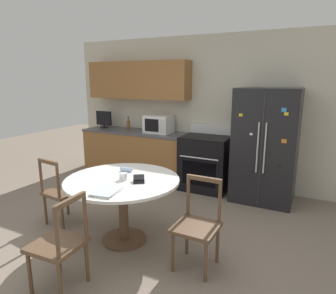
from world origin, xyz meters
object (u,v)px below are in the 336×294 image
at_px(dining_chair_right, 197,226).
at_px(dining_chair_near, 60,245).
at_px(counter_bottle, 128,125).
at_px(wallet, 139,180).
at_px(microwave, 159,124).
at_px(dining_chair_left, 62,192).
at_px(countertop_tv, 104,119).
at_px(candle_glass, 123,177).
at_px(refrigerator, 265,146).
at_px(oven_range, 206,162).

relative_size(dining_chair_right, dining_chair_near, 1.00).
xyz_separation_m(counter_bottle, wallet, (1.56, -2.10, -0.21)).
xyz_separation_m(microwave, dining_chair_left, (-0.28, -2.12, -0.62)).
relative_size(countertop_tv, dining_chair_left, 0.38).
distance_m(candle_glass, wallet, 0.20).
distance_m(countertop_tv, candle_glass, 2.89).
xyz_separation_m(dining_chair_near, candle_glass, (0.04, 0.93, 0.36)).
height_order(dining_chair_right, wallet, dining_chair_right).
height_order(refrigerator, candle_glass, refrigerator).
bearing_deg(dining_chair_right, dining_chair_left, -1.00).
bearing_deg(dining_chair_left, dining_chair_right, 5.43).
relative_size(dining_chair_near, wallet, 5.26).
height_order(refrigerator, microwave, refrigerator).
distance_m(refrigerator, countertop_tv, 3.16).
bearing_deg(candle_glass, dining_chair_left, 179.78).
bearing_deg(dining_chair_near, countertop_tv, 29.26).
relative_size(oven_range, counter_bottle, 4.08).
distance_m(dining_chair_right, wallet, 0.80).
bearing_deg(wallet, refrigerator, 63.31).
bearing_deg(countertop_tv, refrigerator, -1.67).
bearing_deg(dining_chair_left, refrigerator, 49.87).
height_order(dining_chair_near, candle_glass, dining_chair_near).
bearing_deg(counter_bottle, candle_glass, -57.25).
bearing_deg(dining_chair_left, oven_range, 66.56).
height_order(dining_chair_left, dining_chair_near, same).
bearing_deg(dining_chair_left, counter_bottle, 107.29).
bearing_deg(refrigerator, dining_chair_near, -112.90).
bearing_deg(dining_chair_near, counter_bottle, 20.62).
distance_m(countertop_tv, dining_chair_near, 3.65).
distance_m(microwave, dining_chair_left, 2.22).
height_order(microwave, dining_chair_near, microwave).
xyz_separation_m(counter_bottle, dining_chair_right, (2.27, -2.17, -0.57)).
relative_size(oven_range, countertop_tv, 3.16).
distance_m(counter_bottle, candle_glass, 2.52).
distance_m(dining_chair_left, wallet, 1.23).
height_order(oven_range, dining_chair_near, oven_range).
xyz_separation_m(countertop_tv, wallet, (2.14, -2.10, -0.29)).
bearing_deg(candle_glass, oven_range, 83.42).
relative_size(refrigerator, dining_chair_left, 1.93).
bearing_deg(refrigerator, countertop_tv, 178.33).
height_order(oven_range, microwave, microwave).
relative_size(dining_chair_right, wallet, 5.26).
relative_size(oven_range, microwave, 2.26).
relative_size(candle_glass, wallet, 0.54).
relative_size(countertop_tv, dining_chair_right, 0.38).
bearing_deg(counter_bottle, wallet, -53.45).
distance_m(dining_chair_right, dining_chair_left, 1.90).
height_order(refrigerator, counter_bottle, refrigerator).
bearing_deg(dining_chair_right, candle_glass, -2.57).
height_order(countertop_tv, counter_bottle, countertop_tv).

